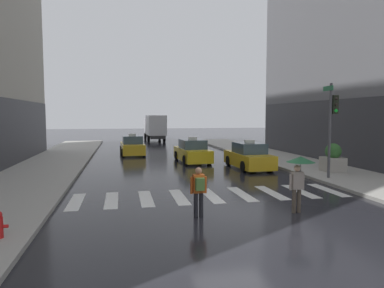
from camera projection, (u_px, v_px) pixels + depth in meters
name	position (u px, v px, depth m)	size (l,w,h in m)	color
ground_plane	(234.00, 215.00, 11.63)	(160.00, 160.00, 0.00)	black
crosswalk_markings	(211.00, 195.00, 14.56)	(11.30, 2.80, 0.01)	silver
traffic_light_pole	(332.00, 117.00, 17.66)	(0.44, 0.84, 4.80)	#47474C
taxi_lead	(249.00, 157.00, 22.00)	(2.02, 4.58, 1.80)	gold
taxi_second	(192.00, 152.00, 24.99)	(2.12, 4.62, 1.80)	yellow
taxi_third	(132.00, 146.00, 29.62)	(2.08, 4.61, 1.80)	gold
box_truck	(155.00, 127.00, 45.94)	(2.40, 7.58, 3.35)	#2D2D2D
pedestrian_with_umbrella	(299.00, 169.00, 11.88)	(0.96, 0.96, 1.94)	#473D33
pedestrian_with_backpack	(199.00, 188.00, 11.32)	(0.55, 0.43, 1.65)	black
planter_near_corner	(333.00, 159.00, 19.91)	(1.10, 1.10, 1.60)	#A8A399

